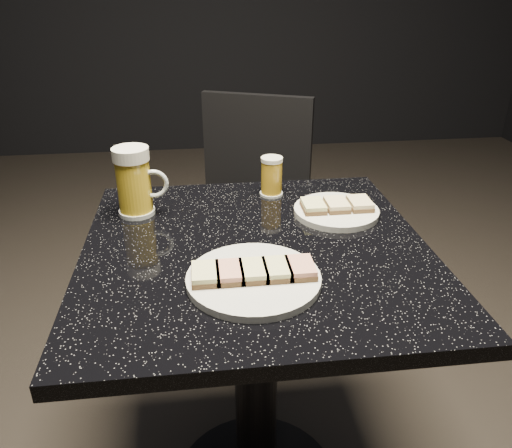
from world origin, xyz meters
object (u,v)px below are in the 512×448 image
object	(u,v)px
plate_small	(336,211)
table	(256,340)
plate_large	(254,279)
beer_mug	(135,181)
beer_tumbler	(272,176)
chair	(248,205)

from	to	relation	value
plate_small	table	bearing A→B (deg)	-147.58
plate_large	beer_mug	bearing A→B (deg)	125.85
plate_large	beer_mug	xyz separation A→B (m)	(-0.23, 0.32, 0.07)
plate_small	beer_mug	distance (m)	0.46
plate_large	table	world-z (taller)	plate_large
plate_large	table	distance (m)	0.28
plate_large	beer_tumbler	size ratio (longest dim) A/B	2.47
chair	plate_large	bearing A→B (deg)	-95.50
chair	beer_mug	bearing A→B (deg)	-119.06
beer_tumbler	chair	world-z (taller)	chair
plate_small	beer_tumbler	xyz separation A→B (m)	(-0.13, 0.13, 0.04)
plate_small	chair	distance (m)	0.69
plate_large	plate_small	bearing A→B (deg)	49.48
table	chair	distance (m)	0.76
table	beer_tumbler	size ratio (longest dim) A/B	7.65
chair	beer_tumbler	bearing A→B (deg)	-89.30
plate_small	table	xyz separation A→B (m)	(-0.20, -0.13, -0.25)
beer_mug	table	bearing A→B (deg)	-36.64
plate_large	chair	bearing A→B (deg)	84.50
plate_small	beer_mug	size ratio (longest dim) A/B	1.23
chair	plate_small	bearing A→B (deg)	-77.68
beer_tumbler	plate_large	bearing A→B (deg)	-103.16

